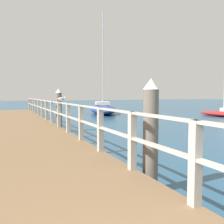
# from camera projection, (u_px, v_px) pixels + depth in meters

# --- Properties ---
(pier_deck) EXTENTS (2.70, 23.49, 0.47)m
(pier_deck) POSITION_uv_depth(u_px,v_px,m) (23.00, 130.00, 11.04)
(pier_deck) COLOR brown
(pier_deck) RESTS_ON ground_plane
(pier_railing) EXTENTS (0.12, 22.01, 1.03)m
(pier_railing) POSITION_uv_depth(u_px,v_px,m) (52.00, 110.00, 11.49)
(pier_railing) COLOR #B2ADA3
(pier_railing) RESTS_ON pier_deck
(dock_piling_near) EXTENTS (0.29, 0.29, 2.09)m
(dock_piling_near) POSITION_uv_depth(u_px,v_px,m) (151.00, 136.00, 4.51)
(dock_piling_near) COLOR #6B6056
(dock_piling_near) RESTS_ON ground_plane
(dock_piling_far) EXTENTS (0.29, 0.29, 2.09)m
(dock_piling_far) POSITION_uv_depth(u_px,v_px,m) (59.00, 110.00, 11.92)
(dock_piling_far) COLOR #6B6056
(dock_piling_far) RESTS_ON ground_plane
(seagull_foreground) EXTENTS (0.45, 0.25, 0.21)m
(seagull_foreground) POSITION_uv_depth(u_px,v_px,m) (61.00, 99.00, 9.60)
(seagull_foreground) COLOR white
(seagull_foreground) RESTS_ON pier_railing
(boat_2) EXTENTS (4.31, 7.43, 9.46)m
(boat_2) POSITION_uv_depth(u_px,v_px,m) (103.00, 109.00, 23.77)
(boat_2) COLOR navy
(boat_2) RESTS_ON ground_plane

